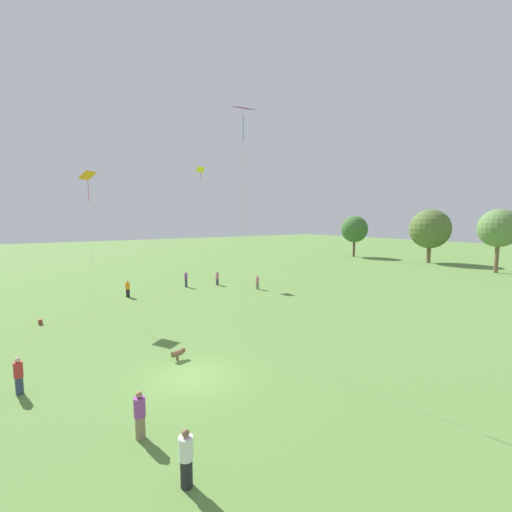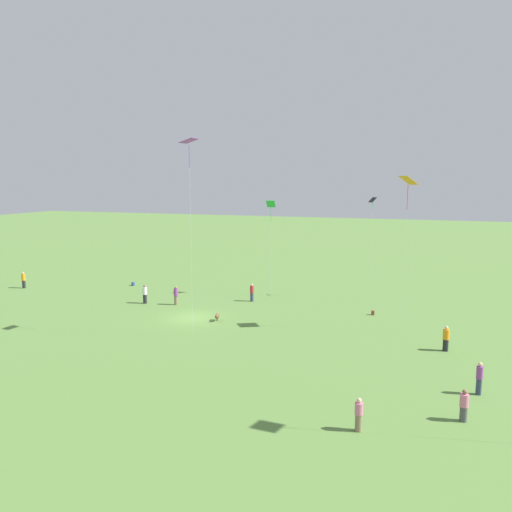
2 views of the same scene
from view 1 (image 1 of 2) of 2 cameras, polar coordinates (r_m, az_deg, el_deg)
name	(u,v)px [view 1 (image 1 of 2)]	position (r m, az deg, el deg)	size (l,w,h in m)	color
ground_plane	(192,376)	(18.91, -10.68, -19.13)	(240.00, 240.00, 0.00)	#5B843D
tree_0	(354,229)	(76.12, 16.09, 4.31)	(5.61, 5.61, 8.71)	brown
tree_1	(430,229)	(70.52, 27.01, 4.04)	(7.16, 7.16, 9.85)	brown
tree_2	(499,228)	(62.40, 35.43, 3.78)	(5.66, 5.66, 9.55)	brown
person_0	(19,376)	(19.90, -34.81, -16.07)	(0.49, 0.49, 1.77)	#333D5B
person_1	(140,415)	(14.45, -18.79, -23.81)	(0.58, 0.58, 1.82)	#847056
person_2	(257,282)	(39.48, 0.24, -4.37)	(0.45, 0.45, 1.66)	#847056
person_3	(186,458)	(12.09, -11.56, -30.16)	(0.60, 0.60, 1.83)	#232328
person_4	(217,279)	(42.14, -6.48, -3.75)	(0.52, 0.52, 1.65)	#4C4C51
person_6	(128,289)	(37.89, -20.60, -5.13)	(0.62, 0.62, 1.79)	#232328
person_8	(186,279)	(41.48, -11.58, -3.81)	(0.45, 0.45, 1.88)	#333D5B
kite_0	(243,117)	(22.09, -2.16, 22.17)	(1.17, 1.20, 14.81)	purple
kite_2	(200,174)	(47.55, -9.24, 13.31)	(1.02, 1.15, 14.94)	yellow
kite_3	(88,179)	(33.59, -26.24, 11.38)	(1.53, 1.57, 12.14)	orange
dog_0	(179,353)	(20.85, -12.76, -15.45)	(0.50, 0.91, 0.62)	brown
picnic_bag_1	(40,322)	(31.38, -32.29, -9.28)	(0.29, 0.29, 0.40)	#933833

